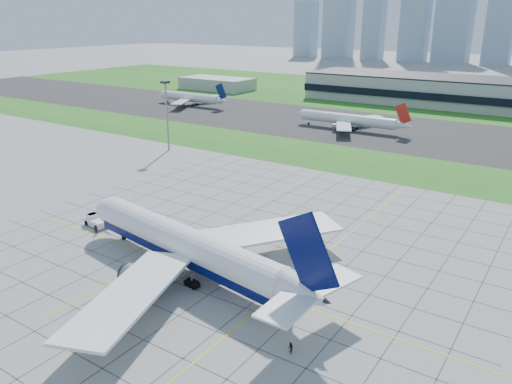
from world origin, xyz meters
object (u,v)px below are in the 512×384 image
at_px(crew_far, 291,348).
at_px(distant_jet_1, 349,119).
at_px(airliner, 188,246).
at_px(crew_near, 96,231).
at_px(light_mast, 166,107).
at_px(pushback_tug, 96,221).
at_px(distant_jet_0, 191,97).

height_order(crew_far, distant_jet_1, distant_jet_1).
relative_size(airliner, crew_near, 35.24).
height_order(airliner, crew_far, airliner).
height_order(light_mast, pushback_tug, light_mast).
relative_size(airliner, distant_jet_0, 1.41).
relative_size(pushback_tug, distant_jet_0, 0.21).
bearing_deg(crew_far, pushback_tug, -158.67).
bearing_deg(distant_jet_0, light_mast, -53.98).
xyz_separation_m(airliner, crew_far, (29.16, -10.86, -4.62)).
xyz_separation_m(crew_far, distant_jet_1, (-57.44, 151.30, 3.57)).
xyz_separation_m(distant_jet_0, distant_jet_1, (101.42, -10.99, 0.00)).
bearing_deg(light_mast, crew_near, -59.07).
bearing_deg(pushback_tug, distant_jet_0, 131.99).
bearing_deg(pushback_tug, crew_near, -29.85).
bearing_deg(airliner, pushback_tug, 179.91).
height_order(pushback_tug, distant_jet_0, distant_jet_0).
bearing_deg(airliner, crew_near, -174.82).
xyz_separation_m(airliner, crew_near, (-29.41, 1.81, -4.62)).
bearing_deg(pushback_tug, crew_far, -5.64).
xyz_separation_m(light_mast, pushback_tug, (35.65, -63.20, -15.00)).
height_order(pushback_tug, distant_jet_1, distant_jet_1).
bearing_deg(light_mast, distant_jet_0, 126.02).
relative_size(light_mast, distant_jet_0, 0.56).
relative_size(crew_far, distant_jet_0, 0.04).
distance_m(light_mast, distant_jet_1, 83.73).
bearing_deg(pushback_tug, light_mast, 128.12).
distance_m(pushback_tug, crew_near, 5.45).
xyz_separation_m(pushback_tug, distant_jet_1, (5.39, 135.24, 3.30)).
height_order(pushback_tug, crew_far, pushback_tug).
height_order(airliner, pushback_tug, airliner).
xyz_separation_m(crew_far, distant_jet_0, (-158.86, 162.29, 3.57)).
distance_m(pushback_tug, crew_far, 64.85).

